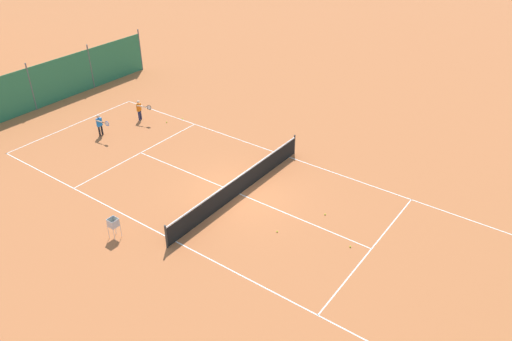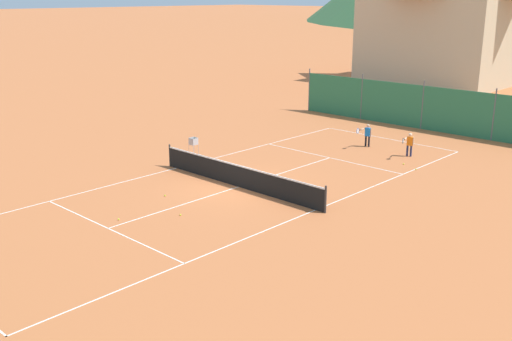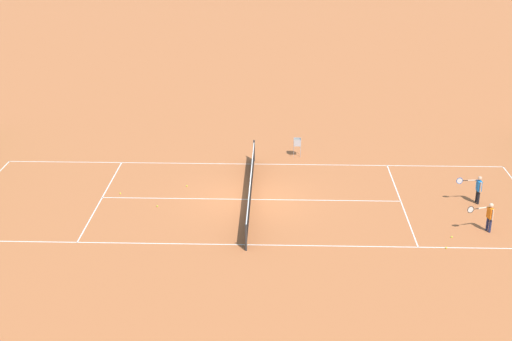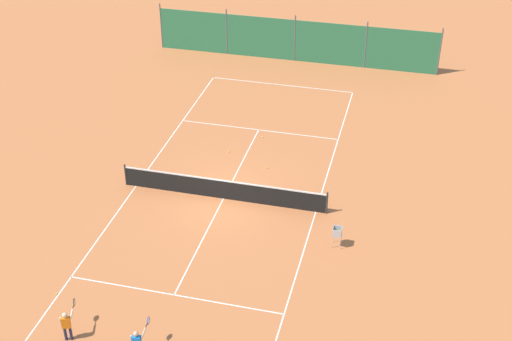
# 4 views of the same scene
# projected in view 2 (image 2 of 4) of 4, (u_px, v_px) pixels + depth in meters

# --- Properties ---
(ground_plane) EXTENTS (600.00, 600.00, 0.00)m
(ground_plane) POSITION_uv_depth(u_px,v_px,m) (238.00, 187.00, 25.20)
(ground_plane) COLOR #BC6638
(court_line_markings) EXTENTS (8.25, 23.85, 0.01)m
(court_line_markings) POSITION_uv_depth(u_px,v_px,m) (238.00, 187.00, 25.20)
(court_line_markings) COLOR white
(court_line_markings) RESTS_ON ground
(tennis_net) EXTENTS (9.18, 0.08, 1.06)m
(tennis_net) POSITION_uv_depth(u_px,v_px,m) (238.00, 176.00, 25.06)
(tennis_net) COLOR #2D2D2D
(tennis_net) RESTS_ON ground
(windscreen_fence_far) EXTENTS (17.28, 0.08, 2.90)m
(windscreen_fence_far) POSITION_uv_depth(u_px,v_px,m) (422.00, 107.00, 35.62)
(windscreen_fence_far) COLOR #2D754C
(windscreen_fence_far) RESTS_ON ground
(player_near_service) EXTENTS (0.42, 1.04, 1.22)m
(player_near_service) POSITION_uv_depth(u_px,v_px,m) (367.00, 134.00, 31.59)
(player_near_service) COLOR black
(player_near_service) RESTS_ON ground
(player_far_baseline) EXTENTS (0.39, 1.04, 1.19)m
(player_far_baseline) POSITION_uv_depth(u_px,v_px,m) (409.00, 143.00, 29.69)
(player_far_baseline) COLOR #23284C
(player_far_baseline) RESTS_ON ground
(tennis_ball_far_corner) EXTENTS (0.07, 0.07, 0.07)m
(tennis_ball_far_corner) POSITION_uv_depth(u_px,v_px,m) (165.00, 195.00, 24.02)
(tennis_ball_far_corner) COLOR #CCE033
(tennis_ball_far_corner) RESTS_ON ground
(tennis_ball_alley_right) EXTENTS (0.07, 0.07, 0.07)m
(tennis_ball_alley_right) POSITION_uv_depth(u_px,v_px,m) (404.00, 164.00, 28.46)
(tennis_ball_alley_right) COLOR #CCE033
(tennis_ball_alley_right) RESTS_ON ground
(tennis_ball_near_corner) EXTENTS (0.07, 0.07, 0.07)m
(tennis_ball_near_corner) POSITION_uv_depth(u_px,v_px,m) (180.00, 215.00, 21.92)
(tennis_ball_near_corner) COLOR #CCE033
(tennis_ball_near_corner) RESTS_ON ground
(tennis_ball_by_net_right) EXTENTS (0.07, 0.07, 0.07)m
(tennis_ball_by_net_right) POSITION_uv_depth(u_px,v_px,m) (416.00, 169.00, 27.60)
(tennis_ball_by_net_right) COLOR #CCE033
(tennis_ball_by_net_right) RESTS_ON ground
(tennis_ball_mid_court) EXTENTS (0.07, 0.07, 0.07)m
(tennis_ball_mid_court) POSITION_uv_depth(u_px,v_px,m) (119.00, 219.00, 21.49)
(tennis_ball_mid_court) COLOR #CCE033
(tennis_ball_mid_court) RESTS_ON ground
(ball_hopper) EXTENTS (0.36, 0.36, 0.89)m
(ball_hopper) POSITION_uv_depth(u_px,v_px,m) (193.00, 142.00, 29.98)
(ball_hopper) COLOR #B7B7BC
(ball_hopper) RESTS_ON ground
(alpine_chalet) EXTENTS (13.00, 10.00, 11.20)m
(alpine_chalet) POSITION_uv_depth(u_px,v_px,m) (440.00, 17.00, 52.71)
(alpine_chalet) COLOR #C6B28E
(alpine_chalet) RESTS_ON ground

